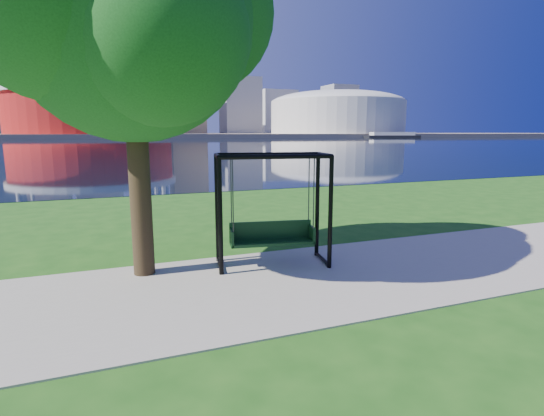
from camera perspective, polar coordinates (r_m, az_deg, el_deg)
ground at (r=8.55m, az=-0.14°, el=-9.00°), size 900.00×900.00×0.00m
path at (r=8.10m, az=1.15°, el=-9.98°), size 120.00×4.00×0.03m
river at (r=109.62m, az=-19.75°, el=8.10°), size 900.00×180.00×0.02m
far_bank at (r=313.56m, az=-20.81°, el=9.16°), size 900.00×228.00×2.00m
stadium at (r=242.91m, az=-23.25°, el=12.04°), size 83.00×83.00×32.00m
arena at (r=279.30m, az=8.77°, el=12.71°), size 84.00×84.00×26.56m
skyline at (r=328.61m, az=-21.99°, el=15.21°), size 392.00×66.00×96.50m
swing at (r=8.88m, az=0.01°, el=-0.57°), size 2.47×1.40×2.38m
park_tree at (r=8.82m, az=-18.91°, el=23.86°), size 5.76×5.21×7.16m
barge at (r=239.08m, az=15.86°, el=9.41°), size 30.19×13.10×2.92m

